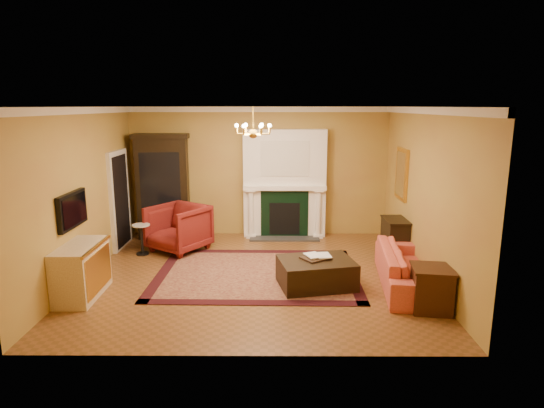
{
  "coord_description": "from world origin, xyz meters",
  "views": [
    {
      "loc": [
        0.37,
        -7.82,
        3.02
      ],
      "look_at": [
        0.32,
        0.3,
        1.26
      ],
      "focal_mm": 30.0,
      "sensor_mm": 36.0,
      "label": 1
    }
  ],
  "objects_px": {
    "console_table": "(395,240)",
    "china_cabinet": "(163,188)",
    "end_table": "(431,290)",
    "leather_ottoman": "(316,273)",
    "commode": "(81,271)",
    "coral_sofa": "(408,262)",
    "pedestal_table": "(142,237)",
    "wingback_armchair": "(178,226)"
  },
  "relations": [
    {
      "from": "china_cabinet",
      "to": "commode",
      "type": "xyz_separation_m",
      "value": [
        -0.53,
        -3.45,
        -0.72
      ]
    },
    {
      "from": "wingback_armchair",
      "to": "commode",
      "type": "height_order",
      "value": "wingback_armchair"
    },
    {
      "from": "pedestal_table",
      "to": "commode",
      "type": "distance_m",
      "value": 2.13
    },
    {
      "from": "commode",
      "to": "console_table",
      "type": "height_order",
      "value": "commode"
    },
    {
      "from": "wingback_armchair",
      "to": "console_table",
      "type": "relative_size",
      "value": 1.38
    },
    {
      "from": "wingback_armchair",
      "to": "console_table",
      "type": "distance_m",
      "value": 4.47
    },
    {
      "from": "pedestal_table",
      "to": "coral_sofa",
      "type": "height_order",
      "value": "coral_sofa"
    },
    {
      "from": "commode",
      "to": "end_table",
      "type": "relative_size",
      "value": 1.8
    },
    {
      "from": "china_cabinet",
      "to": "pedestal_table",
      "type": "relative_size",
      "value": 3.57
    },
    {
      "from": "coral_sofa",
      "to": "console_table",
      "type": "xyz_separation_m",
      "value": [
        0.14,
        1.45,
        -0.05
      ]
    },
    {
      "from": "console_table",
      "to": "china_cabinet",
      "type": "bearing_deg",
      "value": 161.29
    },
    {
      "from": "coral_sofa",
      "to": "end_table",
      "type": "xyz_separation_m",
      "value": [
        0.08,
        -0.93,
        -0.12
      ]
    },
    {
      "from": "commode",
      "to": "wingback_armchair",
      "type": "bearing_deg",
      "value": 65.08
    },
    {
      "from": "china_cabinet",
      "to": "pedestal_table",
      "type": "bearing_deg",
      "value": -101.45
    },
    {
      "from": "wingback_armchair",
      "to": "end_table",
      "type": "height_order",
      "value": "wingback_armchair"
    },
    {
      "from": "china_cabinet",
      "to": "coral_sofa",
      "type": "xyz_separation_m",
      "value": [
        4.84,
        -3.0,
        -0.71
      ]
    },
    {
      "from": "console_table",
      "to": "end_table",
      "type": "bearing_deg",
      "value": -92.86
    },
    {
      "from": "pedestal_table",
      "to": "coral_sofa",
      "type": "bearing_deg",
      "value": -18.3
    },
    {
      "from": "china_cabinet",
      "to": "console_table",
      "type": "distance_m",
      "value": 5.28
    },
    {
      "from": "china_cabinet",
      "to": "console_table",
      "type": "bearing_deg",
      "value": -21.73
    },
    {
      "from": "coral_sofa",
      "to": "wingback_armchair",
      "type": "bearing_deg",
      "value": 72.42
    },
    {
      "from": "china_cabinet",
      "to": "console_table",
      "type": "height_order",
      "value": "china_cabinet"
    },
    {
      "from": "china_cabinet",
      "to": "leather_ottoman",
      "type": "xyz_separation_m",
      "value": [
        3.28,
        -3.02,
        -0.9
      ]
    },
    {
      "from": "china_cabinet",
      "to": "end_table",
      "type": "relative_size",
      "value": 3.59
    },
    {
      "from": "console_table",
      "to": "leather_ottoman",
      "type": "xyz_separation_m",
      "value": [
        -1.7,
        -1.47,
        -0.15
      ]
    },
    {
      "from": "end_table",
      "to": "coral_sofa",
      "type": "bearing_deg",
      "value": 95.15
    },
    {
      "from": "commode",
      "to": "console_table",
      "type": "relative_size",
      "value": 1.47
    },
    {
      "from": "wingback_armchair",
      "to": "end_table",
      "type": "distance_m",
      "value": 5.24
    },
    {
      "from": "wingback_armchair",
      "to": "pedestal_table",
      "type": "relative_size",
      "value": 1.68
    },
    {
      "from": "pedestal_table",
      "to": "leather_ottoman",
      "type": "relative_size",
      "value": 0.52
    },
    {
      "from": "coral_sofa",
      "to": "pedestal_table",
      "type": "bearing_deg",
      "value": 78.42
    },
    {
      "from": "console_table",
      "to": "leather_ottoman",
      "type": "relative_size",
      "value": 0.64
    },
    {
      "from": "wingback_armchair",
      "to": "commode",
      "type": "relative_size",
      "value": 0.94
    },
    {
      "from": "china_cabinet",
      "to": "end_table",
      "type": "height_order",
      "value": "china_cabinet"
    },
    {
      "from": "wingback_armchair",
      "to": "leather_ottoman",
      "type": "relative_size",
      "value": 0.88
    },
    {
      "from": "commode",
      "to": "pedestal_table",
      "type": "bearing_deg",
      "value": 79.43
    },
    {
      "from": "pedestal_table",
      "to": "console_table",
      "type": "xyz_separation_m",
      "value": [
        5.15,
        -0.21,
        0.02
      ]
    },
    {
      "from": "wingback_armchair",
      "to": "leather_ottoman",
      "type": "xyz_separation_m",
      "value": [
        2.74,
        -1.96,
        -0.3
      ]
    },
    {
      "from": "commode",
      "to": "console_table",
      "type": "bearing_deg",
      "value": 18.11
    },
    {
      "from": "wingback_armchair",
      "to": "end_table",
      "type": "xyz_separation_m",
      "value": [
        4.38,
        -2.87,
        -0.22
      ]
    },
    {
      "from": "leather_ottoman",
      "to": "pedestal_table",
      "type": "bearing_deg",
      "value": 142.3
    },
    {
      "from": "end_table",
      "to": "leather_ottoman",
      "type": "bearing_deg",
      "value": 151.19
    }
  ]
}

